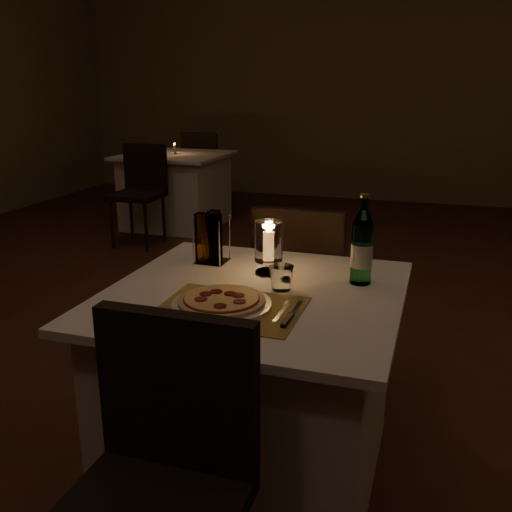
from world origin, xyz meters
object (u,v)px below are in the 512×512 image
(chair_near, at_px, (162,463))
(hurricane_candle, at_px, (269,243))
(plate, at_px, (222,305))
(main_table, at_px, (254,385))
(tumbler, at_px, (281,278))
(pizza, at_px, (222,300))
(water_bottle, at_px, (362,248))
(chair_far, at_px, (302,278))
(neighbor_table_left, at_px, (176,190))

(chair_near, xyz_separation_m, hurricane_candle, (-0.01, 0.91, 0.31))
(chair_near, distance_m, plate, 0.57)
(main_table, relative_size, tumbler, 11.64)
(plate, height_order, tumbler, tumbler)
(pizza, height_order, water_bottle, water_bottle)
(chair_far, relative_size, plate, 2.81)
(tumbler, distance_m, neighbor_table_left, 4.07)
(main_table, relative_size, chair_near, 1.11)
(chair_near, bearing_deg, hurricane_candle, 90.50)
(plate, bearing_deg, main_table, 74.48)
(chair_far, relative_size, hurricane_candle, 4.47)
(tumbler, xyz_separation_m, neighbor_table_left, (-2.09, 3.46, -0.41))
(neighbor_table_left, bearing_deg, hurricane_candle, -58.95)
(main_table, bearing_deg, hurricane_candle, 92.35)
(pizza, xyz_separation_m, water_bottle, (0.39, 0.37, 0.10))
(chair_near, distance_m, hurricane_candle, 0.96)
(main_table, distance_m, tumbler, 0.42)
(main_table, distance_m, hurricane_candle, 0.52)
(chair_near, xyz_separation_m, chair_far, (0.00, 1.43, 0.00))
(main_table, xyz_separation_m, neighbor_table_left, (-2.00, 3.51, 0.00))
(main_table, distance_m, chair_near, 0.74)
(neighbor_table_left, bearing_deg, chair_near, -64.62)
(water_bottle, height_order, neighbor_table_left, water_bottle)
(chair_far, bearing_deg, pizza, -93.20)
(chair_near, xyz_separation_m, plate, (-0.05, 0.53, 0.20))
(main_table, distance_m, plate, 0.42)
(chair_near, relative_size, chair_far, 1.00)
(water_bottle, bearing_deg, chair_near, -110.29)
(pizza, bearing_deg, chair_far, 86.80)
(plate, height_order, pizza, pizza)
(neighbor_table_left, bearing_deg, water_bottle, -54.78)
(chair_far, distance_m, plate, 0.92)
(tumbler, height_order, neighbor_table_left, tumbler)
(pizza, bearing_deg, hurricane_candle, 83.61)
(plate, height_order, hurricane_candle, hurricane_candle)
(chair_near, height_order, pizza, chair_near)
(main_table, relative_size, plate, 3.12)
(chair_far, height_order, hurricane_candle, hurricane_candle)
(hurricane_candle, bearing_deg, water_bottle, -0.00)
(chair_near, xyz_separation_m, neighbor_table_left, (-2.00, 4.22, -0.18))
(plate, relative_size, tumbler, 3.72)
(chair_far, relative_size, pizza, 3.21)
(main_table, xyz_separation_m, plate, (-0.05, -0.18, 0.38))
(chair_near, height_order, neighbor_table_left, chair_near)
(chair_near, relative_size, water_bottle, 2.79)
(water_bottle, bearing_deg, neighbor_table_left, 125.22)
(chair_near, height_order, chair_far, same)
(chair_near, bearing_deg, water_bottle, 69.71)
(main_table, relative_size, hurricane_candle, 4.97)
(water_bottle, relative_size, hurricane_candle, 1.61)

